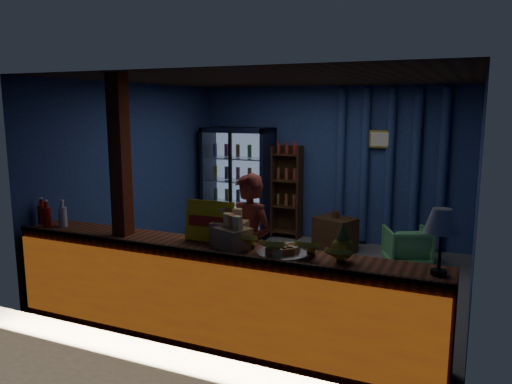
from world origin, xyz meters
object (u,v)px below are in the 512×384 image
(table_lamp, at_px, (442,223))
(green_chair, at_px, (407,246))
(shopkeeper, at_px, (249,247))
(pastry_tray, at_px, (284,251))

(table_lamp, bearing_deg, green_chair, 101.04)
(shopkeeper, xyz_separation_m, table_lamp, (1.94, -0.60, 0.58))
(green_chair, relative_size, pastry_tray, 1.23)
(shopkeeper, relative_size, pastry_tray, 3.16)
(pastry_tray, xyz_separation_m, table_lamp, (1.32, -0.01, 0.39))
(green_chair, height_order, table_lamp, table_lamp)
(shopkeeper, height_order, green_chair, shopkeeper)
(shopkeeper, relative_size, green_chair, 2.56)
(green_chair, xyz_separation_m, table_lamp, (0.62, -3.16, 1.09))
(shopkeeper, distance_m, green_chair, 2.92)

